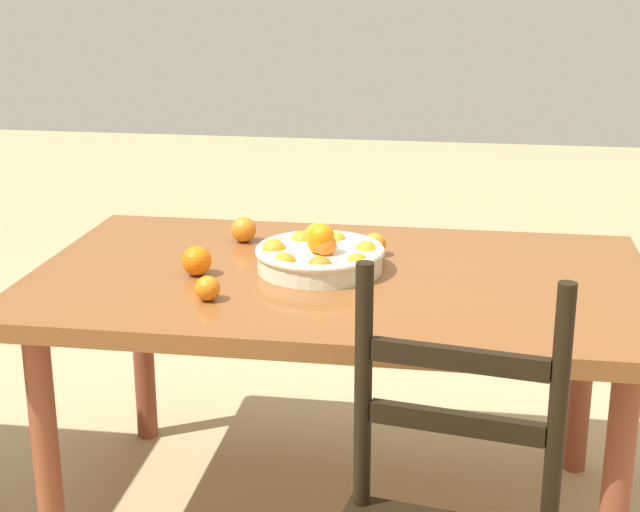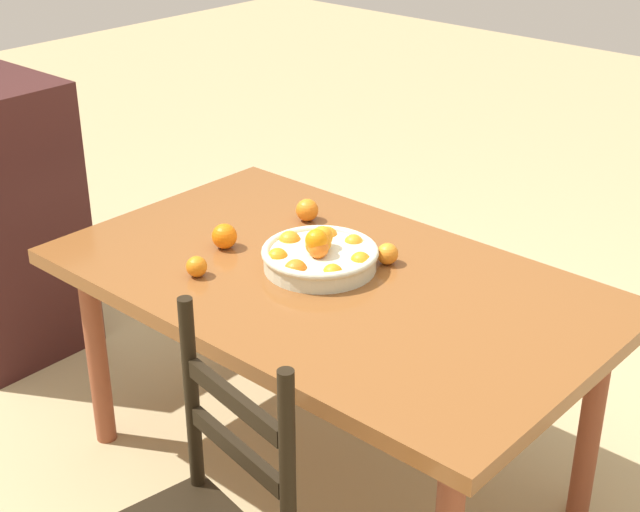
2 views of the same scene
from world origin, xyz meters
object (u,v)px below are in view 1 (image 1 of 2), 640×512
object	(u,v)px
orange_loose_0	(197,261)
orange_loose_2	(375,244)
dining_table	(339,300)
orange_loose_1	(208,288)
orange_loose_3	(244,230)
fruit_bowl	(319,255)

from	to	relation	value
orange_loose_0	orange_loose_2	distance (m)	0.51
dining_table	orange_loose_0	size ratio (longest dim) A/B	20.76
orange_loose_0	orange_loose_1	xyz separation A→B (m)	(-0.08, 0.19, -0.01)
orange_loose_3	orange_loose_1	bearing A→B (deg)	93.57
orange_loose_0	orange_loose_1	size ratio (longest dim) A/B	1.27
orange_loose_0	fruit_bowl	bearing A→B (deg)	-163.90
orange_loose_1	orange_loose_2	distance (m)	0.57
fruit_bowl	orange_loose_2	xyz separation A→B (m)	(-0.13, -0.16, -0.01)
dining_table	fruit_bowl	xyz separation A→B (m)	(0.06, -0.02, 0.12)
orange_loose_1	orange_loose_2	world-z (taller)	orange_loose_2
orange_loose_0	orange_loose_2	bearing A→B (deg)	-150.76
orange_loose_2	orange_loose_1	bearing A→B (deg)	50.08
orange_loose_3	orange_loose_2	bearing A→B (deg)	169.10
fruit_bowl	orange_loose_3	xyz separation A→B (m)	(0.27, -0.24, -0.01)
fruit_bowl	orange_loose_3	distance (m)	0.36
dining_table	orange_loose_2	size ratio (longest dim) A/B	25.04
orange_loose_0	dining_table	bearing A→B (deg)	-168.84
orange_loose_0	orange_loose_3	world-z (taller)	orange_loose_0
fruit_bowl	orange_loose_2	size ratio (longest dim) A/B	5.34
fruit_bowl	orange_loose_3	bearing A→B (deg)	-41.68
dining_table	orange_loose_1	bearing A→B (deg)	41.86
dining_table	orange_loose_3	xyz separation A→B (m)	(0.32, -0.25, 0.11)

